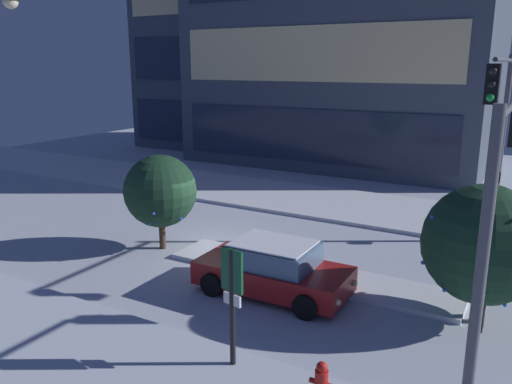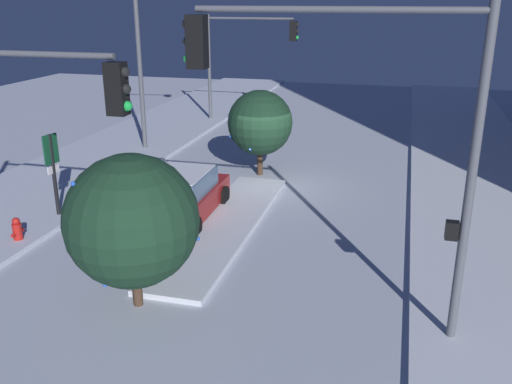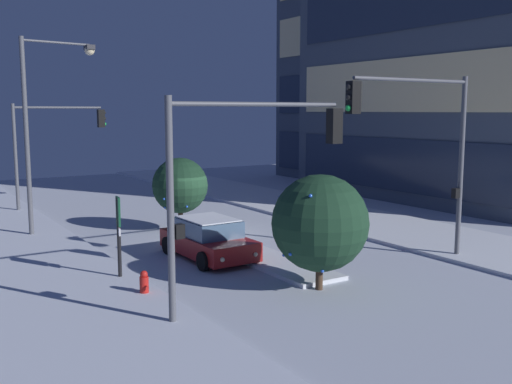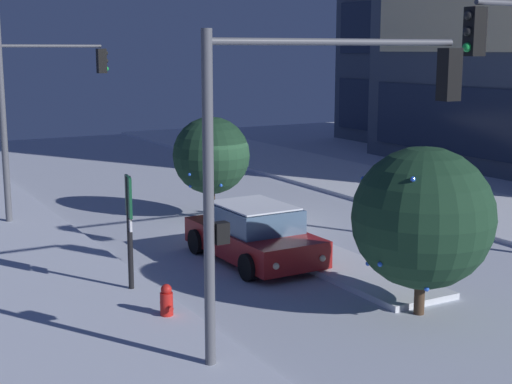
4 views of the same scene
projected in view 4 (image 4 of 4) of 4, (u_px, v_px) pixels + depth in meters
ground at (246, 223)px, 23.68m from camera, size 52.00×52.00×0.00m
curb_strip_far at (429, 197)px, 27.36m from camera, size 52.00×5.20×0.14m
median_strip at (312, 254)px, 19.84m from camera, size 9.00×1.80×0.14m
car_near at (254, 234)px, 19.28m from camera, size 4.37×2.20×1.49m
traffic_light_corner_near_left at (40, 84)px, 29.72m from camera, size 0.32×4.99×5.71m
traffic_light_corner_near_right at (321, 130)px, 13.07m from camera, size 0.32×5.51×5.71m
street_lamp_arched at (26, 49)px, 22.81m from camera, size 0.81×3.23×8.35m
fire_hydrant at (167, 304)px, 15.01m from camera, size 0.48×0.26×0.79m
parking_info_sign at (129, 219)px, 16.44m from camera, size 0.55×0.16×2.68m
decorated_tree_median at (211, 156)px, 23.91m from camera, size 2.47×2.47×3.29m
decorated_tree_left_of_median at (423, 218)px, 15.14m from camera, size 2.91×2.91×3.50m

